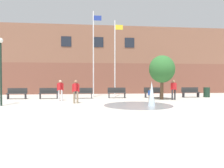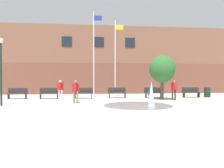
% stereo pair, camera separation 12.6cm
% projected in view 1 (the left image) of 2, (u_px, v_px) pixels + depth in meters
% --- Properties ---
extents(ground_plane, '(100.00, 100.00, 0.00)m').
position_uv_depth(ground_plane, '(121.00, 123.00, 8.29)').
color(ground_plane, '#B2ADA3').
extents(library_building, '(36.00, 6.05, 7.64)m').
position_uv_depth(library_building, '(97.00, 62.00, 27.16)').
color(library_building, brown).
rests_on(library_building, ground).
extents(splash_fountain, '(4.38, 4.38, 1.55)m').
position_uv_depth(splash_fountain, '(147.00, 97.00, 13.68)').
color(splash_fountain, gray).
rests_on(splash_fountain, ground).
extents(park_bench_far_left, '(1.60, 0.44, 0.91)m').
position_uv_depth(park_bench_far_left, '(17.00, 93.00, 18.28)').
color(park_bench_far_left, '#28282D').
rests_on(park_bench_far_left, ground).
extents(park_bench_left_of_flagpoles, '(1.60, 0.44, 0.91)m').
position_uv_depth(park_bench_left_of_flagpoles, '(49.00, 93.00, 18.47)').
color(park_bench_left_of_flagpoles, '#28282D').
rests_on(park_bench_left_of_flagpoles, ground).
extents(park_bench_center, '(1.60, 0.44, 0.91)m').
position_uv_depth(park_bench_center, '(83.00, 93.00, 18.74)').
color(park_bench_center, '#28282D').
rests_on(park_bench_center, ground).
extents(park_bench_under_right_flagpole, '(1.60, 0.44, 0.91)m').
position_uv_depth(park_bench_under_right_flagpole, '(117.00, 92.00, 19.23)').
color(park_bench_under_right_flagpole, '#28282D').
rests_on(park_bench_under_right_flagpole, ground).
extents(park_bench_near_trashcan, '(1.60, 0.44, 0.91)m').
position_uv_depth(park_bench_near_trashcan, '(153.00, 92.00, 19.62)').
color(park_bench_near_trashcan, '#28282D').
rests_on(park_bench_near_trashcan, ground).
extents(park_bench_far_right, '(1.60, 0.44, 0.91)m').
position_uv_depth(park_bench_far_right, '(190.00, 92.00, 19.85)').
color(park_bench_far_right, '#28282D').
rests_on(park_bench_far_right, ground).
extents(teen_by_trashcan, '(0.50, 0.39, 1.59)m').
position_uv_depth(teen_by_trashcan, '(76.00, 90.00, 14.98)').
color(teen_by_trashcan, '#89755B').
rests_on(teen_by_trashcan, ground).
extents(adult_in_red, '(0.50, 0.39, 1.59)m').
position_uv_depth(adult_in_red, '(174.00, 88.00, 17.40)').
color(adult_in_red, '#28282D').
rests_on(adult_in_red, ground).
extents(adult_near_bench, '(0.50, 0.39, 1.59)m').
position_uv_depth(adult_near_bench, '(60.00, 89.00, 16.81)').
color(adult_near_bench, silver).
rests_on(adult_near_bench, ground).
extents(child_with_pink_shirt, '(0.31, 0.21, 0.99)m').
position_uv_depth(child_with_pink_shirt, '(150.00, 94.00, 15.80)').
color(child_with_pink_shirt, '#89755B').
rests_on(child_with_pink_shirt, ground).
extents(flagpole_left, '(0.80, 0.10, 7.91)m').
position_uv_depth(flagpole_left, '(94.00, 52.00, 20.09)').
color(flagpole_left, silver).
rests_on(flagpole_left, ground).
extents(flagpole_right, '(0.80, 0.10, 7.12)m').
position_uv_depth(flagpole_right, '(115.00, 56.00, 20.34)').
color(flagpole_right, silver).
rests_on(flagpole_right, ground).
extents(lamp_post_left_lane, '(0.32, 0.32, 4.24)m').
position_uv_depth(lamp_post_left_lane, '(1.00, 62.00, 13.62)').
color(lamp_post_left_lane, '#192D23').
rests_on(lamp_post_left_lane, ground).
extents(trash_can, '(0.56, 0.56, 0.90)m').
position_uv_depth(trash_can, '(207.00, 92.00, 20.02)').
color(trash_can, '#193323').
rests_on(trash_can, ground).
extents(street_tree_near_building, '(2.09, 2.09, 3.59)m').
position_uv_depth(street_tree_near_building, '(162.00, 69.00, 17.72)').
color(street_tree_near_building, brown).
rests_on(street_tree_near_building, ground).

